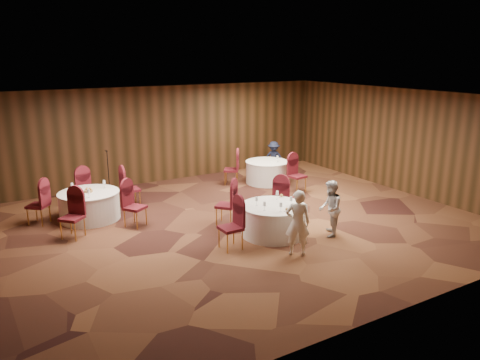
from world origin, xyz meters
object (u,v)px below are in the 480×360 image
table_left (90,205)px  woman_b (330,209)px  table_main (273,220)px  woman_a (298,223)px  man_c (274,158)px  mic_stand (110,187)px  table_right (267,172)px

table_left → woman_b: 6.20m
table_main → table_left: (-3.53, 3.35, -0.00)m
woman_a → man_c: bearing=-87.9°
mic_stand → woman_b: (3.79, -5.28, 0.23)m
man_c → woman_b: bearing=-72.8°
mic_stand → woman_a: size_ratio=1.06×
table_right → man_c: (0.85, 0.86, 0.22)m
man_c → woman_a: bearing=-81.5°
table_right → woman_b: size_ratio=1.06×
table_main → table_right: size_ratio=1.08×
table_left → mic_stand: mic_stand is taller
table_left → woman_b: (4.65, -4.08, 0.30)m
table_main → man_c: 5.87m
table_left → table_main: bearing=-43.5°
table_right → table_main: bearing=-121.9°
mic_stand → woman_b: bearing=-54.3°
table_right → woman_a: 5.87m
table_left → table_right: 6.04m
table_left → mic_stand: 1.47m
woman_b → man_c: 5.99m
table_main → table_left: bearing=136.5°
table_left → man_c: (6.86, 1.48, 0.22)m
man_c → table_main: bearing=-85.8°
woman_a → woman_b: (1.34, 0.49, -0.05)m
table_left → woman_a: (3.31, -4.58, 0.35)m
table_main → mic_stand: bearing=120.4°
woman_a → man_c: woman_a is taller
table_left → man_c: man_c is taller
table_main → table_right: same height
table_right → table_left: bearing=-174.1°
table_right → woman_b: (-1.35, -4.71, 0.30)m
table_right → woman_a: (-2.69, -5.20, 0.35)m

